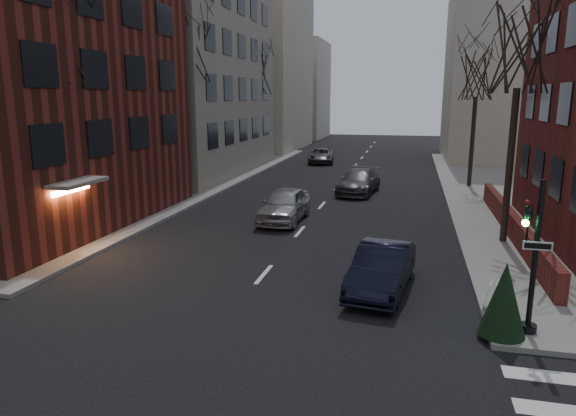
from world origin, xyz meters
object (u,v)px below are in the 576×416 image
object	(u,v)px
tree_left_a	(61,35)
car_lane_gray	(359,182)
tree_left_b	(188,50)
car_lane_far	(321,156)
tree_right_a	(521,47)
tree_right_b	(477,73)
car_lane_silver	(284,205)
tree_left_c	(255,74)
sandwich_board	(493,296)
streetlamp_far	(268,117)
traffic_signal	(531,267)
streetlamp_near	(171,131)
parked_sedan	(382,268)
evergreen_shrub	(504,299)

from	to	relation	value
tree_left_a	car_lane_gray	xyz separation A→B (m)	(10.45, 14.29, -7.71)
tree_left_b	car_lane_far	bearing A→B (deg)	72.10
car_lane_gray	car_lane_far	distance (m)	15.47
tree_left_a	tree_right_a	distance (m)	18.05
tree_right_b	car_lane_silver	world-z (taller)	tree_right_b
tree_left_c	sandwich_board	size ratio (longest dim) A/B	11.48
tree_left_c	streetlamp_far	size ratio (longest dim) A/B	1.55
tree_left_a	sandwich_board	world-z (taller)	tree_left_a
tree_left_a	car_lane_gray	distance (m)	19.31
car_lane_gray	sandwich_board	size ratio (longest dim) A/B	6.17
traffic_signal	sandwich_board	xyz separation A→B (m)	(-0.64, 1.21, -1.33)
traffic_signal	streetlamp_near	xyz separation A→B (m)	(-16.14, 13.01, 2.33)
parked_sedan	car_lane_gray	world-z (taller)	car_lane_gray
tree_left_a	parked_sedan	world-z (taller)	tree_left_a
tree_left_c	sandwich_board	distance (m)	34.68
traffic_signal	tree_right_b	bearing A→B (deg)	87.85
evergreen_shrub	tree_left_c	bearing A→B (deg)	117.18
tree_left_a	evergreen_shrub	distance (m)	18.49
traffic_signal	car_lane_far	xyz separation A→B (m)	(-11.27, 33.94, -1.22)
evergreen_shrub	car_lane_far	bearing A→B (deg)	107.23
streetlamp_far	car_lane_gray	world-z (taller)	streetlamp_far
tree_left_b	tree_left_c	xyz separation A→B (m)	(0.00, 14.00, -0.88)
streetlamp_far	car_lane_far	bearing A→B (deg)	10.83
car_lane_gray	sandwich_board	bearing A→B (deg)	-65.87
sandwich_board	evergreen_shrub	world-z (taller)	evergreen_shrub
tree_left_a	traffic_signal	bearing A→B (deg)	-16.65
tree_right_a	tree_left_c	bearing A→B (deg)	128.66
traffic_signal	evergreen_shrub	size ratio (longest dim) A/B	2.06
tree_left_c	tree_right_a	bearing A→B (deg)	-51.34
tree_right_b	sandwich_board	distance (m)	22.95
tree_left_c	car_lane_silver	distance (m)	22.68
tree_left_b	car_lane_gray	bearing A→B (deg)	12.36
car_lane_far	tree_right_b	bearing A→B (deg)	-49.62
car_lane_far	tree_right_a	bearing A→B (deg)	-71.65
tree_left_c	parked_sedan	bearing A→B (deg)	-65.69
traffic_signal	car_lane_silver	size ratio (longest dim) A/B	0.83
tree_right_a	sandwich_board	world-z (taller)	tree_right_a
tree_left_a	tree_left_c	world-z (taller)	tree_left_a
tree_left_a	streetlamp_near	world-z (taller)	tree_left_a
tree_left_c	parked_sedan	world-z (taller)	tree_left_c
streetlamp_far	evergreen_shrub	distance (m)	36.91
traffic_signal	tree_left_c	distance (m)	35.76
streetlamp_far	sandwich_board	distance (m)	35.56
tree_right_b	car_lane_gray	distance (m)	10.56
tree_right_a	car_lane_gray	bearing A→B (deg)	124.79
streetlamp_near	tree_left_a	bearing A→B (deg)	-94.29
streetlamp_far	car_lane_far	distance (m)	6.10
tree_right_b	car_lane_silver	size ratio (longest dim) A/B	1.90
parked_sedan	sandwich_board	world-z (taller)	parked_sedan
tree_left_b	streetlamp_far	size ratio (longest dim) A/B	1.72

